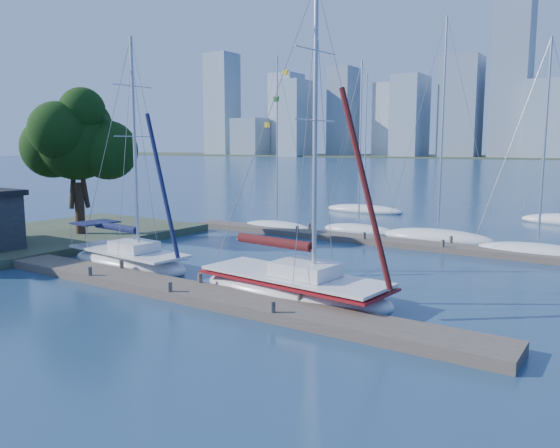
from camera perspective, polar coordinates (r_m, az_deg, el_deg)
The scene contains 12 objects.
ground at distance 23.17m, azimuth -9.82°, elevation -7.44°, with size 700.00×700.00×0.00m, color navy.
near_dock at distance 23.11m, azimuth -9.84°, elevation -6.96°, with size 26.00×2.00×0.40m, color #4B4037.
far_dock at distance 35.33m, azimuth 10.81°, elevation -1.79°, with size 30.00×1.80×0.36m, color #4B4037.
shore at distance 38.13m, azimuth -25.48°, elevation -1.61°, with size 12.00×22.00×0.50m, color #38472D.
tree at distance 37.65m, azimuth -20.52°, elevation 8.34°, with size 7.18×6.57×9.79m.
sailboat_navy at distance 28.98m, azimuth -15.63°, elevation -2.55°, with size 7.97×3.23×11.88m.
sailboat_maroon at distance 22.22m, azimuth 1.45°, elevation -5.43°, with size 8.92×3.65×12.77m.
bg_boat_0 at distance 40.55m, azimuth -0.31°, elevation -0.27°, with size 5.93×2.18×12.93m.
bg_boat_1 at distance 39.72m, azimuth 8.22°, elevation -0.55°, with size 5.66×2.12×12.39m.
bg_boat_3 at distance 37.17m, azimuth 16.17°, elevation -1.30°, with size 7.63×3.35×14.58m.
bg_boat_4 at distance 33.93m, azimuth 25.31°, elevation -2.69°, with size 7.13×4.69×12.36m.
bg_boat_6 at distance 52.27m, azimuth 8.77°, elevation 1.51°, with size 7.89×2.66×13.15m.
Camera 1 is at (15.46, -16.12, 6.15)m, focal length 35.00 mm.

